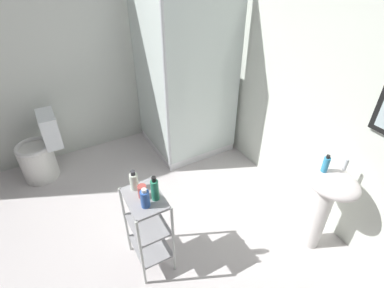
# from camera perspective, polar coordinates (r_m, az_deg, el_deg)

# --- Properties ---
(ground_plane) EXTENTS (4.20, 4.20, 0.02)m
(ground_plane) POSITION_cam_1_polar(r_m,az_deg,el_deg) (2.85, -12.64, -20.30)
(ground_plane) COLOR silver
(wall_back) EXTENTS (4.20, 0.14, 2.50)m
(wall_back) POSITION_cam_1_polar(r_m,az_deg,el_deg) (2.86, 21.75, 11.18)
(wall_back) COLOR silver
(wall_back) RESTS_ON ground_plane
(wall_left) EXTENTS (0.10, 4.20, 2.50)m
(wall_left) POSITION_cam_1_polar(r_m,az_deg,el_deg) (3.66, -24.81, 15.42)
(wall_left) COLOR silver
(wall_left) RESTS_ON ground_plane
(shower_stall) EXTENTS (0.92, 0.92, 2.00)m
(shower_stall) POSITION_cam_1_polar(r_m,az_deg,el_deg) (3.68, -1.84, 5.23)
(shower_stall) COLOR white
(shower_stall) RESTS_ON ground_plane
(pedestal_sink) EXTENTS (0.46, 0.37, 0.81)m
(pedestal_sink) POSITION_cam_1_polar(r_m,az_deg,el_deg) (2.65, 24.08, -9.10)
(pedestal_sink) COLOR white
(pedestal_sink) RESTS_ON ground_plane
(sink_faucet) EXTENTS (0.03, 0.03, 0.10)m
(sink_faucet) POSITION_cam_1_polar(r_m,az_deg,el_deg) (2.57, 27.27, -3.50)
(sink_faucet) COLOR silver
(sink_faucet) RESTS_ON pedestal_sink
(toilet) EXTENTS (0.37, 0.49, 0.76)m
(toilet) POSITION_cam_1_polar(r_m,az_deg,el_deg) (3.71, -26.89, -1.50)
(toilet) COLOR white
(toilet) RESTS_ON ground_plane
(storage_cart) EXTENTS (0.38, 0.28, 0.74)m
(storage_cart) POSITION_cam_1_polar(r_m,az_deg,el_deg) (2.44, -8.40, -15.08)
(storage_cart) COLOR silver
(storage_cart) RESTS_ON ground_plane
(hand_soap_bottle) EXTENTS (0.05, 0.05, 0.15)m
(hand_soap_bottle) POSITION_cam_1_polar(r_m,az_deg,el_deg) (2.48, 24.16, -3.53)
(hand_soap_bottle) COLOR #389ED1
(hand_soap_bottle) RESTS_ON pedestal_sink
(body_wash_bottle_green) EXTENTS (0.06, 0.06, 0.21)m
(body_wash_bottle_green) POSITION_cam_1_polar(r_m,az_deg,el_deg) (2.14, -7.11, -8.61)
(body_wash_bottle_green) COLOR #2B8A64
(body_wash_bottle_green) RESTS_ON storage_cart
(lotion_bottle_white) EXTENTS (0.06, 0.06, 0.17)m
(lotion_bottle_white) POSITION_cam_1_polar(r_m,az_deg,el_deg) (2.25, -11.01, -6.94)
(lotion_bottle_white) COLOR white
(lotion_bottle_white) RESTS_ON storage_cart
(shampoo_bottle_blue) EXTENTS (0.06, 0.06, 0.16)m
(shampoo_bottle_blue) POSITION_cam_1_polar(r_m,az_deg,el_deg) (2.11, -8.95, -10.24)
(shampoo_bottle_blue) COLOR #2F5BB2
(shampoo_bottle_blue) RESTS_ON storage_cart
(rinse_cup) EXTENTS (0.06, 0.06, 0.10)m
(rinse_cup) POSITION_cam_1_polar(r_m,az_deg,el_deg) (2.19, -9.45, -8.91)
(rinse_cup) COLOR #B24742
(rinse_cup) RESTS_ON storage_cart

